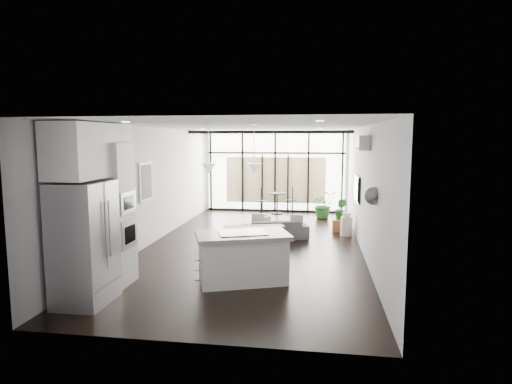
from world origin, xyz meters
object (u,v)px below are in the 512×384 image
(island, at_px, (243,257))
(tv, at_px, (357,188))
(console_bench, at_px, (254,235))
(pouf, at_px, (262,223))
(milk_can, at_px, (347,224))
(sofa, at_px, (275,226))
(fridge, at_px, (84,243))

(island, relative_size, tv, 1.46)
(tv, bearing_deg, console_bench, -158.54)
(console_bench, distance_m, pouf, 1.73)
(island, relative_size, console_bench, 1.12)
(milk_can, bearing_deg, console_bench, -148.95)
(sofa, height_order, milk_can, sofa)
(sofa, relative_size, pouf, 3.25)
(pouf, xyz_separation_m, tv, (2.51, -0.76, 1.09))
(fridge, height_order, tv, fridge)
(sofa, height_order, console_bench, sofa)
(island, relative_size, sofa, 0.97)
(tv, bearing_deg, milk_can, 118.32)
(island, height_order, fridge, fridge)
(sofa, relative_size, milk_can, 2.72)
(sofa, relative_size, console_bench, 1.16)
(console_bench, bearing_deg, fridge, -133.64)
(island, distance_m, sofa, 3.43)
(island, distance_m, pouf, 4.39)
(fridge, relative_size, sofa, 1.13)
(sofa, xyz_separation_m, console_bench, (-0.43, -0.77, -0.09))
(sofa, height_order, pouf, sofa)
(console_bench, relative_size, tv, 1.31)
(fridge, relative_size, pouf, 3.68)
(pouf, bearing_deg, tv, -16.88)
(island, xyz_separation_m, fridge, (-2.22, -1.34, 0.50))
(pouf, relative_size, milk_can, 0.84)
(console_bench, bearing_deg, milk_can, 14.42)
(fridge, distance_m, pouf, 6.09)
(console_bench, bearing_deg, island, -102.45)
(sofa, bearing_deg, fridge, 47.33)
(pouf, bearing_deg, fridge, -109.21)
(island, bearing_deg, fridge, -168.92)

